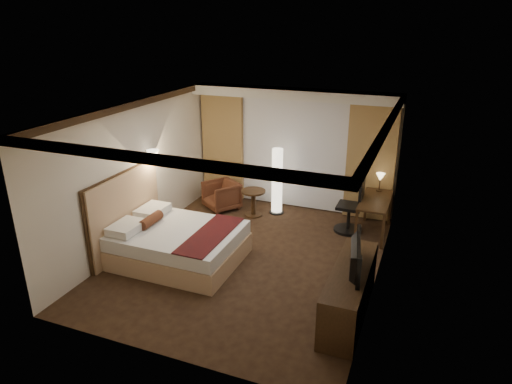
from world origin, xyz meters
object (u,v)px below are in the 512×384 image
at_px(armchair, 221,194).
at_px(television, 351,249).
at_px(side_table, 253,203).
at_px(dresser, 349,292).
at_px(office_chair, 350,204).
at_px(desk, 374,217).
at_px(bed, 179,244).
at_px(floor_lamp, 277,181).

distance_m(armchair, television, 4.54).
height_order(side_table, television, television).
bearing_deg(dresser, side_table, 132.90).
bearing_deg(office_chair, dresser, -78.91).
bearing_deg(desk, bed, -142.46).
relative_size(armchair, floor_lamp, 0.47).
distance_m(bed, side_table, 2.39).
height_order(floor_lamp, office_chair, floor_lamp).
relative_size(armchair, office_chair, 0.60).
bearing_deg(bed, desk, 37.54).
relative_size(armchair, side_table, 1.20).
bearing_deg(television, desk, -9.57).
bearing_deg(side_table, armchair, 174.19).
relative_size(desk, office_chair, 1.10).
relative_size(armchair, television, 0.66).
bearing_deg(armchair, dresser, -5.07).
bearing_deg(armchair, office_chair, 33.03).
relative_size(bed, television, 1.99).
height_order(bed, armchair, armchair).
bearing_deg(desk, office_chair, -174.18).
relative_size(bed, floor_lamp, 1.43).
relative_size(bed, office_chair, 1.81).
height_order(side_table, office_chair, office_chair).
bearing_deg(television, floor_lamp, 24.58).
bearing_deg(bed, floor_lamp, 70.87).
xyz_separation_m(desk, television, (0.02, -2.85, 0.69)).
xyz_separation_m(side_table, television, (2.60, -2.83, 0.77)).
relative_size(side_table, dresser, 0.30).
bearing_deg(television, dresser, -99.97).
relative_size(office_chair, dresser, 0.61).
xyz_separation_m(bed, side_table, (0.49, 2.34, -0.02)).
height_order(side_table, dresser, dresser).
bearing_deg(bed, side_table, 78.07).
bearing_deg(side_table, desk, 0.55).
relative_size(desk, dresser, 0.67).
bearing_deg(office_chair, bed, -137.99).
height_order(armchair, dresser, dresser).
distance_m(office_chair, television, 2.89).
xyz_separation_m(bed, desk, (3.07, 2.36, 0.06)).
bearing_deg(armchair, floor_lamp, 46.09).
xyz_separation_m(floor_lamp, dresser, (2.20, -3.15, -0.37)).
height_order(floor_lamp, television, floor_lamp).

